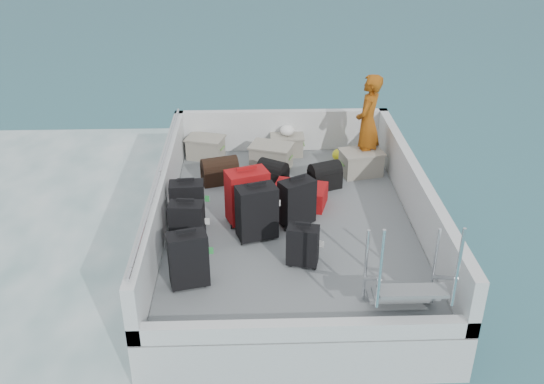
{
  "coord_description": "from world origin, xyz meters",
  "views": [
    {
      "loc": [
        -0.49,
        -7.24,
        4.86
      ],
      "look_at": [
        -0.24,
        0.09,
        1.0
      ],
      "focal_mm": 40.0,
      "sensor_mm": 36.0,
      "label": 1
    }
  ],
  "objects_px": {
    "crate_1": "(271,157)",
    "suitcase_7": "(297,203)",
    "crate_3": "(361,164)",
    "passenger": "(368,124)",
    "suitcase_1": "(187,226)",
    "suitcase_2": "(188,205)",
    "suitcase_5": "(247,197)",
    "crate_2": "(287,146)",
    "suitcase_0": "(188,260)",
    "crate_0": "(206,148)",
    "suitcase_8": "(300,195)",
    "suitcase_4": "(257,213)",
    "suitcase_6": "(303,246)"
  },
  "relations": [
    {
      "from": "suitcase_2",
      "to": "crate_0",
      "type": "bearing_deg",
      "value": 84.37
    },
    {
      "from": "crate_0",
      "to": "passenger",
      "type": "relative_size",
      "value": 0.36
    },
    {
      "from": "suitcase_0",
      "to": "suitcase_8",
      "type": "distance_m",
      "value": 2.39
    },
    {
      "from": "suitcase_7",
      "to": "passenger",
      "type": "bearing_deg",
      "value": 23.94
    },
    {
      "from": "crate_0",
      "to": "crate_1",
      "type": "height_order",
      "value": "crate_1"
    },
    {
      "from": "suitcase_1",
      "to": "suitcase_4",
      "type": "bearing_deg",
      "value": 18.59
    },
    {
      "from": "suitcase_1",
      "to": "suitcase_2",
      "type": "xyz_separation_m",
      "value": [
        -0.05,
        0.56,
        0.0
      ]
    },
    {
      "from": "suitcase_5",
      "to": "crate_1",
      "type": "xyz_separation_m",
      "value": [
        0.38,
        1.69,
        -0.19
      ]
    },
    {
      "from": "crate_1",
      "to": "suitcase_7",
      "type": "bearing_deg",
      "value": -80.99
    },
    {
      "from": "suitcase_8",
      "to": "crate_3",
      "type": "bearing_deg",
      "value": -30.97
    },
    {
      "from": "suitcase_1",
      "to": "suitcase_2",
      "type": "relative_size",
      "value": 1.0
    },
    {
      "from": "crate_1",
      "to": "suitcase_5",
      "type": "bearing_deg",
      "value": -102.73
    },
    {
      "from": "crate_2",
      "to": "suitcase_6",
      "type": "bearing_deg",
      "value": -89.97
    },
    {
      "from": "crate_3",
      "to": "passenger",
      "type": "xyz_separation_m",
      "value": [
        0.09,
        0.16,
        0.61
      ]
    },
    {
      "from": "suitcase_1",
      "to": "passenger",
      "type": "relative_size",
      "value": 0.41
    },
    {
      "from": "suitcase_1",
      "to": "crate_0",
      "type": "bearing_deg",
      "value": 93.46
    },
    {
      "from": "suitcase_7",
      "to": "crate_2",
      "type": "bearing_deg",
      "value": 60.01
    },
    {
      "from": "suitcase_1",
      "to": "suitcase_5",
      "type": "bearing_deg",
      "value": 45.77
    },
    {
      "from": "passenger",
      "to": "crate_3",
      "type": "bearing_deg",
      "value": -1.88
    },
    {
      "from": "suitcase_4",
      "to": "crate_0",
      "type": "distance_m",
      "value": 2.71
    },
    {
      "from": "crate_0",
      "to": "crate_3",
      "type": "xyz_separation_m",
      "value": [
        2.5,
        -0.72,
        0.01
      ]
    },
    {
      "from": "suitcase_6",
      "to": "crate_1",
      "type": "relative_size",
      "value": 0.85
    },
    {
      "from": "suitcase_5",
      "to": "crate_0",
      "type": "bearing_deg",
      "value": 88.75
    },
    {
      "from": "suitcase_1",
      "to": "suitcase_8",
      "type": "bearing_deg",
      "value": 40.93
    },
    {
      "from": "suitcase_1",
      "to": "suitcase_5",
      "type": "relative_size",
      "value": 0.86
    },
    {
      "from": "passenger",
      "to": "suitcase_2",
      "type": "bearing_deg",
      "value": -31.14
    },
    {
      "from": "suitcase_4",
      "to": "suitcase_7",
      "type": "relative_size",
      "value": 1.14
    },
    {
      "from": "suitcase_0",
      "to": "suitcase_6",
      "type": "distance_m",
      "value": 1.39
    },
    {
      "from": "suitcase_4",
      "to": "crate_1",
      "type": "distance_m",
      "value": 2.15
    },
    {
      "from": "suitcase_4",
      "to": "suitcase_2",
      "type": "bearing_deg",
      "value": 142.38
    },
    {
      "from": "suitcase_4",
      "to": "crate_2",
      "type": "relative_size",
      "value": 1.41
    },
    {
      "from": "suitcase_0",
      "to": "suitcase_2",
      "type": "bearing_deg",
      "value": 81.62
    },
    {
      "from": "suitcase_2",
      "to": "suitcase_4",
      "type": "relative_size",
      "value": 0.87
    },
    {
      "from": "suitcase_5",
      "to": "crate_3",
      "type": "bearing_deg",
      "value": 18.56
    },
    {
      "from": "suitcase_4",
      "to": "suitcase_8",
      "type": "distance_m",
      "value": 1.12
    },
    {
      "from": "suitcase_1",
      "to": "suitcase_4",
      "type": "height_order",
      "value": "suitcase_4"
    },
    {
      "from": "passenger",
      "to": "suitcase_7",
      "type": "bearing_deg",
      "value": -9.2
    },
    {
      "from": "crate_1",
      "to": "crate_2",
      "type": "distance_m",
      "value": 0.6
    },
    {
      "from": "crate_2",
      "to": "suitcase_7",
      "type": "bearing_deg",
      "value": -90.03
    },
    {
      "from": "suitcase_5",
      "to": "crate_2",
      "type": "xyz_separation_m",
      "value": [
        0.67,
        2.22,
        -0.22
      ]
    },
    {
      "from": "suitcase_2",
      "to": "crate_2",
      "type": "relative_size",
      "value": 1.23
    },
    {
      "from": "suitcase_0",
      "to": "suitcase_6",
      "type": "height_order",
      "value": "suitcase_0"
    },
    {
      "from": "suitcase_1",
      "to": "crate_3",
      "type": "xyz_separation_m",
      "value": [
        2.55,
        2.07,
        -0.14
      ]
    },
    {
      "from": "suitcase_0",
      "to": "crate_3",
      "type": "relative_size",
      "value": 1.13
    },
    {
      "from": "suitcase_8",
      "to": "passenger",
      "type": "height_order",
      "value": "passenger"
    },
    {
      "from": "suitcase_0",
      "to": "suitcase_5",
      "type": "relative_size",
      "value": 0.91
    },
    {
      "from": "crate_2",
      "to": "suitcase_5",
      "type": "bearing_deg",
      "value": -106.7
    },
    {
      "from": "suitcase_6",
      "to": "crate_3",
      "type": "xyz_separation_m",
      "value": [
        1.12,
        2.49,
        -0.08
      ]
    },
    {
      "from": "suitcase_4",
      "to": "crate_0",
      "type": "xyz_separation_m",
      "value": [
        -0.83,
        2.57,
        -0.2
      ]
    },
    {
      "from": "suitcase_5",
      "to": "suitcase_8",
      "type": "xyz_separation_m",
      "value": [
        0.75,
        0.45,
        -0.23
      ]
    }
  ]
}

